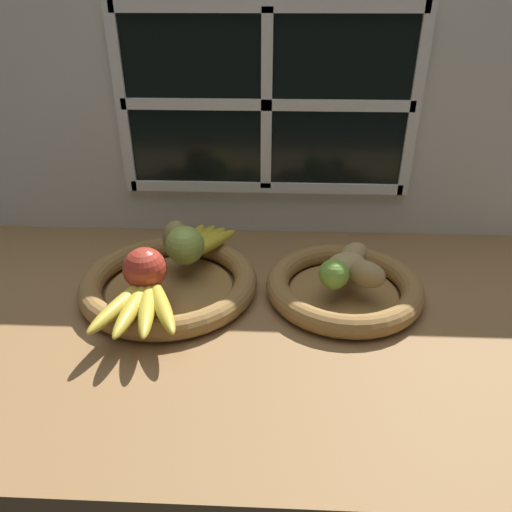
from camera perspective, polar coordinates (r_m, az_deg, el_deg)
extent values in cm
cube|color=olive|center=(96.07, 0.64, -5.25)|extent=(140.00, 90.00, 3.00)
cube|color=silver|center=(112.27, 1.27, 16.07)|extent=(140.00, 3.00, 55.00)
cube|color=black|center=(109.68, 1.27, 17.64)|extent=(64.00, 0.80, 38.00)
cube|color=white|center=(109.09, 1.26, 17.58)|extent=(2.40, 1.20, 38.00)
cube|color=white|center=(109.09, 1.26, 17.58)|extent=(64.00, 1.20, 2.40)
cube|color=white|center=(114.37, -15.75, 17.10)|extent=(2.40, 1.20, 40.40)
cube|color=white|center=(113.00, 18.44, 16.59)|extent=(2.40, 1.20, 40.40)
cube|color=white|center=(106.99, 1.38, 27.60)|extent=(64.00, 1.20, 2.40)
cube|color=white|center=(114.36, 1.16, 8.20)|extent=(64.00, 1.20, 2.40)
cylinder|color=olive|center=(97.32, -10.18, -3.86)|extent=(24.89, 24.89, 1.00)
torus|color=olive|center=(96.43, -10.26, -3.01)|extent=(34.76, 34.76, 4.41)
cylinder|color=olive|center=(96.08, 10.32, -4.35)|extent=(21.33, 21.33, 1.00)
torus|color=olive|center=(95.17, 10.41, -3.49)|extent=(30.42, 30.42, 4.41)
sphere|color=#B73828|center=(89.20, -13.09, -1.51)|extent=(8.00, 8.00, 8.00)
sphere|color=#99B74C|center=(96.26, -8.45, 1.29)|extent=(7.82, 7.82, 7.82)
ellipsoid|color=olive|center=(99.30, -9.49, 2.07)|extent=(7.71, 7.73, 7.70)
ellipsoid|color=gold|center=(85.32, -15.71, -5.47)|extent=(8.62, 18.02, 2.78)
ellipsoid|color=gold|center=(84.29, -14.35, -5.73)|extent=(4.29, 18.29, 2.78)
ellipsoid|color=gold|center=(83.76, -12.82, -5.77)|extent=(5.80, 18.33, 2.78)
ellipsoid|color=gold|center=(83.76, -11.26, -5.58)|extent=(9.98, 17.66, 2.78)
sphere|color=brown|center=(91.35, -12.42, -2.55)|extent=(2.51, 2.51, 2.51)
ellipsoid|color=gold|center=(101.95, -5.28, 1.50)|extent=(10.76, 13.83, 2.62)
ellipsoid|color=gold|center=(102.69, -5.88, 1.68)|extent=(8.66, 14.77, 2.62)
ellipsoid|color=gold|center=(103.28, -6.55, 1.81)|extent=(6.28, 15.23, 2.62)
ellipsoid|color=gold|center=(103.68, -7.25, 1.88)|extent=(3.69, 15.20, 2.62)
sphere|color=brown|center=(97.26, -8.25, -0.13)|extent=(2.36, 2.36, 2.36)
ellipsoid|color=#A38451|center=(90.43, 13.04, -2.12)|extent=(8.47, 7.59, 5.09)
ellipsoid|color=#A38451|center=(97.26, 11.55, 0.15)|extent=(8.13, 9.21, 4.37)
ellipsoid|color=tan|center=(92.78, 10.66, -1.05)|extent=(9.49, 8.28, 4.96)
sphere|color=#7AAD3D|center=(88.73, 9.25, -2.14)|extent=(5.65, 5.65, 5.65)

